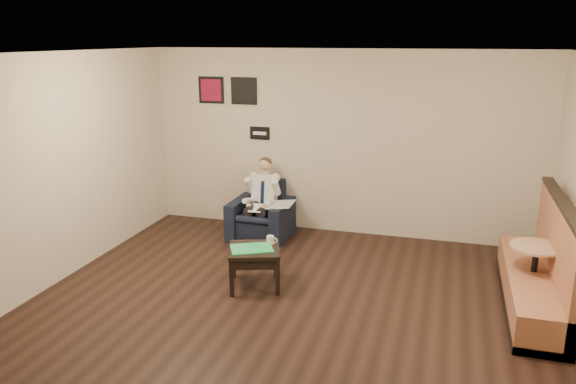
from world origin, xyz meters
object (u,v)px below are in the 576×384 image
(armchair, at_px, (261,210))
(seated_man, at_px, (258,202))
(green_folder, at_px, (252,248))
(side_table, at_px, (255,267))
(coffee_mug, at_px, (270,240))
(cafe_table, at_px, (533,275))
(banquette, at_px, (535,255))
(smartphone, at_px, (259,243))

(armchair, distance_m, seated_man, 0.19)
(armchair, height_order, green_folder, armchair)
(side_table, height_order, coffee_mug, coffee_mug)
(seated_man, bearing_deg, side_table, -71.34)
(coffee_mug, bearing_deg, cafe_table, 4.23)
(side_table, bearing_deg, cafe_table, 7.44)
(armchair, distance_m, coffee_mug, 1.66)
(seated_man, height_order, banquette, banquette)
(banquette, height_order, cafe_table, banquette)
(banquette, bearing_deg, smartphone, -175.84)
(seated_man, relative_size, coffee_mug, 10.93)
(green_folder, bearing_deg, seated_man, 106.53)
(cafe_table, bearing_deg, armchair, 160.69)
(seated_man, bearing_deg, coffee_mug, -64.23)
(armchair, distance_m, green_folder, 1.81)
(smartphone, distance_m, banquette, 3.20)
(green_folder, bearing_deg, side_table, 53.46)
(green_folder, relative_size, smartphone, 3.21)
(seated_man, bearing_deg, banquette, -16.79)
(cafe_table, bearing_deg, coffee_mug, -175.77)
(side_table, height_order, cafe_table, cafe_table)
(side_table, xyz_separation_m, smartphone, (-0.01, 0.18, 0.25))
(armchair, xyz_separation_m, smartphone, (0.50, -1.53, 0.08))
(armchair, xyz_separation_m, green_folder, (0.48, -1.75, 0.08))
(side_table, xyz_separation_m, coffee_mug, (0.14, 0.19, 0.30))
(coffee_mug, relative_size, banquette, 0.04)
(banquette, bearing_deg, seated_man, 162.16)
(smartphone, height_order, cafe_table, cafe_table)
(seated_man, distance_m, coffee_mug, 1.56)
(side_table, distance_m, coffee_mug, 0.38)
(side_table, height_order, smartphone, smartphone)
(smartphone, bearing_deg, seated_man, 99.67)
(seated_man, height_order, coffee_mug, seated_man)
(banquette, bearing_deg, armchair, 160.63)
(armchair, relative_size, smartphone, 5.59)
(green_folder, distance_m, smartphone, 0.22)
(side_table, xyz_separation_m, green_folder, (-0.02, -0.03, 0.25))
(coffee_mug, bearing_deg, seated_man, 114.72)
(cafe_table, bearing_deg, green_folder, -172.06)
(banquette, bearing_deg, cafe_table, 4.84)
(coffee_mug, bearing_deg, armchair, 113.08)
(green_folder, xyz_separation_m, smartphone, (0.02, 0.22, -0.00))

